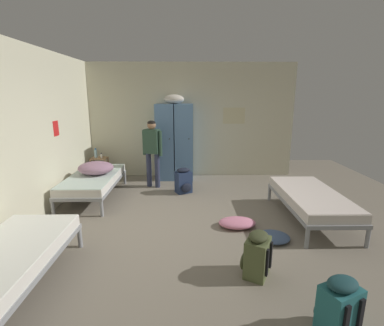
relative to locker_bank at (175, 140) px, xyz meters
The scene contains 16 objects.
ground_plane 2.78m from the locker_bank, 81.24° to the right, with size 9.14×9.14×0.00m, color gray.
room_backdrop 1.59m from the locker_bank, 128.21° to the right, with size 5.19×5.77×2.84m.
locker_bank is the anchor object (origin of this frame).
shelf_unit 1.95m from the locker_bank, behind, with size 0.38×0.30×0.57m.
bed_left_rear 2.18m from the locker_bank, 139.10° to the right, with size 0.90×1.90×0.49m.
bed_left_front 4.56m from the locker_bank, 110.58° to the right, with size 0.90×1.90×0.49m.
bed_right 3.48m from the locker_bank, 45.99° to the right, with size 0.90×1.90×0.49m.
bedding_heap 2.05m from the locker_bank, 139.74° to the right, with size 0.71×0.63×0.25m.
person_traveler 0.81m from the locker_bank, 125.07° to the right, with size 0.45×0.29×1.52m.
water_bottle 1.95m from the locker_bank, behind, with size 0.07×0.07×0.23m.
lotion_bottle 1.81m from the locker_bank, behind, with size 0.05×0.05×0.13m.
backpack_navy 1.32m from the locker_bank, 77.79° to the right, with size 0.39×0.41×0.55m.
backpack_teal 5.13m from the locker_bank, 71.18° to the right, with size 0.39×0.40×0.55m.
backpack_olive 4.19m from the locker_bank, 74.26° to the right, with size 0.41×0.40×0.55m.
clothes_pile_pink 3.08m from the locker_bank, 67.79° to the right, with size 0.59×0.40×0.14m.
clothes_pile_denim 3.64m from the locker_bank, 63.59° to the right, with size 0.49×0.44×0.09m.
Camera 1 is at (-0.06, -4.31, 2.06)m, focal length 26.45 mm.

